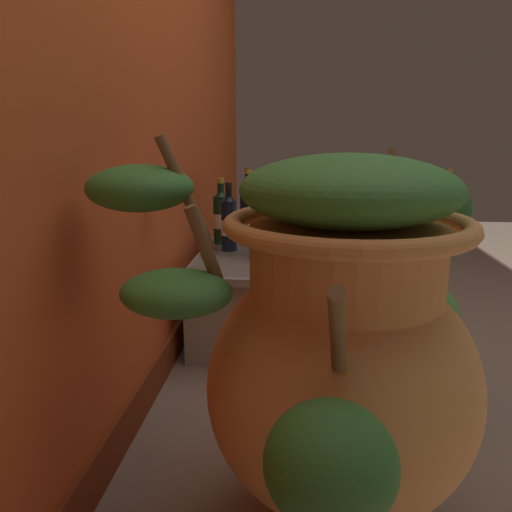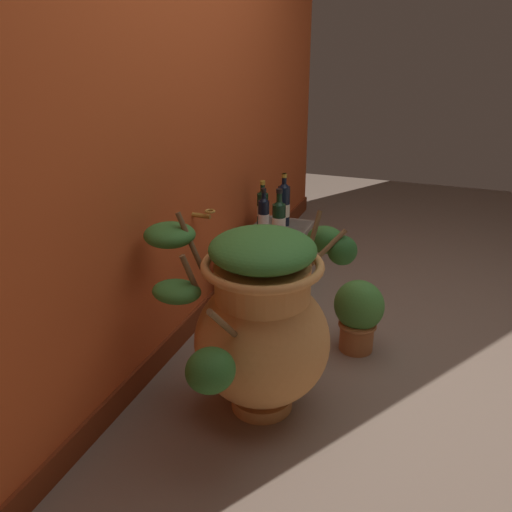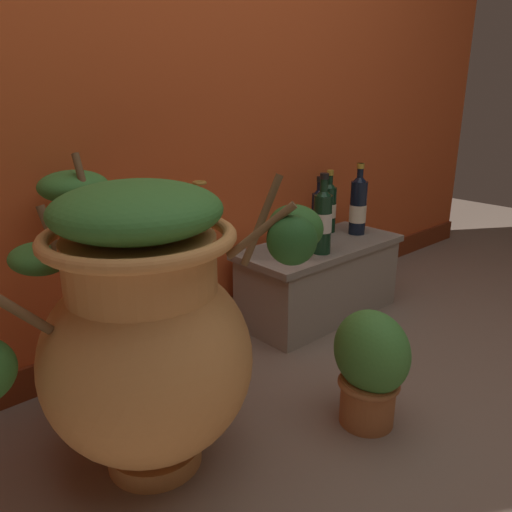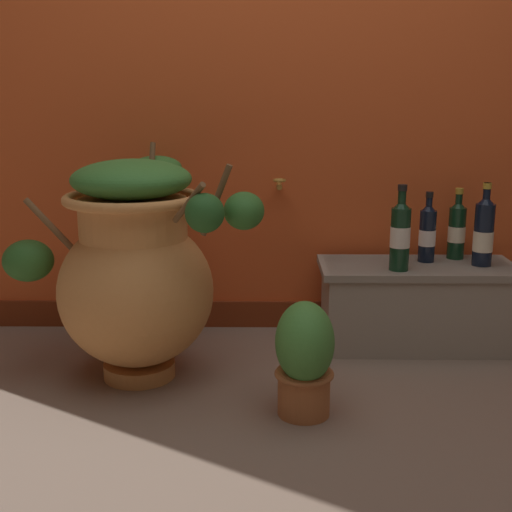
{
  "view_description": "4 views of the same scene",
  "coord_description": "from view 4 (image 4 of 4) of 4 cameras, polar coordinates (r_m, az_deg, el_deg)",
  "views": [
    {
      "loc": [
        -1.57,
        0.62,
        0.85
      ],
      "look_at": [
        0.04,
        0.76,
        0.46
      ],
      "focal_mm": 35.32,
      "sensor_mm": 36.0,
      "label": 1
    },
    {
      "loc": [
        -2.44,
        -0.12,
        1.54
      ],
      "look_at": [
        -0.06,
        0.75,
        0.48
      ],
      "focal_mm": 38.14,
      "sensor_mm": 36.0,
      "label": 2
    },
    {
      "loc": [
        -1.19,
        -0.57,
        1.04
      ],
      "look_at": [
        -0.05,
        0.68,
        0.47
      ],
      "focal_mm": 35.67,
      "sensor_mm": 36.0,
      "label": 3
    },
    {
      "loc": [
        -0.12,
        -1.85,
        1.04
      ],
      "look_at": [
        -0.15,
        0.76,
        0.41
      ],
      "focal_mm": 47.51,
      "sensor_mm": 36.0,
      "label": 4
    }
  ],
  "objects": [
    {
      "name": "ground_plane",
      "position": [
        2.13,
        3.95,
        -15.79
      ],
      "size": [
        7.0,
        7.0,
        0.0
      ],
      "primitive_type": "plane",
      "color": "#7A6656"
    },
    {
      "name": "back_wall",
      "position": [
        3.07,
        3.03,
        18.2
      ],
      "size": [
        4.4,
        0.33,
        2.6
      ],
      "color": "#D15123",
      "rests_on": "ground_plane"
    },
    {
      "name": "terracotta_urn",
      "position": [
        2.51,
        -10.15,
        -0.93
      ],
      "size": [
        0.97,
        0.85,
        0.85
      ],
      "color": "#D68E4C",
      "rests_on": "ground_plane"
    },
    {
      "name": "stone_ledge",
      "position": [
        2.93,
        13.33,
        -3.78
      ],
      "size": [
        0.81,
        0.36,
        0.35
      ],
      "color": "#9E9384",
      "rests_on": "ground_plane"
    },
    {
      "name": "wine_bottle_left",
      "position": [
        3.01,
        16.56,
        2.26
      ],
      "size": [
        0.07,
        0.07,
        0.3
      ],
      "color": "black",
      "rests_on": "stone_ledge"
    },
    {
      "name": "wine_bottle_middle",
      "position": [
        2.75,
        12.05,
        1.92
      ],
      "size": [
        0.08,
        0.08,
        0.34
      ],
      "color": "black",
      "rests_on": "stone_ledge"
    },
    {
      "name": "wine_bottle_right",
      "position": [
        2.92,
        14.24,
        2.01
      ],
      "size": [
        0.07,
        0.07,
        0.3
      ],
      "color": "black",
      "rests_on": "stone_ledge"
    },
    {
      "name": "wine_bottle_back",
      "position": [
        2.92,
        18.63,
        2.03
      ],
      "size": [
        0.08,
        0.08,
        0.34
      ],
      "color": "black",
      "rests_on": "stone_ledge"
    },
    {
      "name": "potted_shrub",
      "position": [
        2.24,
        4.11,
        -8.39
      ],
      "size": [
        0.2,
        0.25,
        0.39
      ],
      "color": "#B26638",
      "rests_on": "ground_plane"
    }
  ]
}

